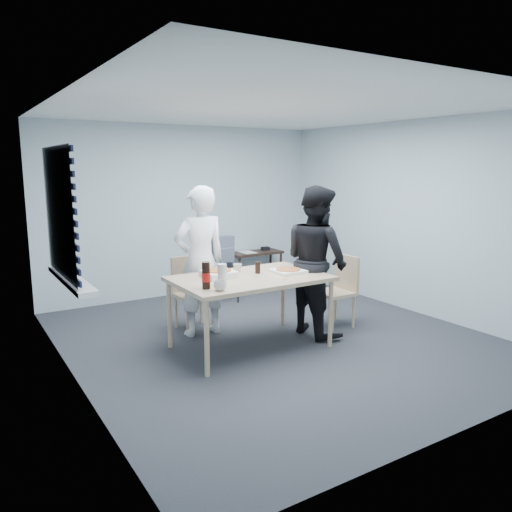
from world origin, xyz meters
TOP-DOWN VIEW (x-y plane):
  - room at (-2.20, 0.40)m, footprint 5.00×5.00m
  - dining_table at (-0.40, -0.10)m, footprint 1.64×1.04m
  - chair_far at (-0.66, 0.88)m, footprint 0.42×0.42m
  - chair_right at (0.96, -0.04)m, footprint 0.42×0.42m
  - person_white at (-0.66, 0.59)m, footprint 0.65×0.42m
  - person_black at (0.52, -0.10)m, footprint 0.47×0.86m
  - side_table at (1.16, 2.28)m, footprint 0.88×0.39m
  - stool at (0.24, 1.71)m, footprint 0.40×0.40m
  - backpack at (0.24, 1.70)m, footprint 0.31×0.22m
  - pizza_box_a at (-0.70, 0.06)m, footprint 0.33×0.33m
  - pizza_box_b at (0.07, -0.15)m, footprint 0.33×0.33m
  - mug_a at (-0.96, -0.47)m, footprint 0.17×0.17m
  - mug_b at (-0.39, 0.19)m, footprint 0.10×0.10m
  - cola_glass at (-0.23, 0.00)m, footprint 0.07×0.07m
  - soda_bottle at (-1.04, -0.34)m, footprint 0.08×0.08m
  - plastic_cups at (-0.85, -0.30)m, footprint 0.12×0.12m
  - rubber_band at (-0.15, -0.42)m, footprint 0.06×0.06m
  - papers at (1.01, 2.30)m, footprint 0.22×0.30m
  - black_box at (1.38, 2.33)m, footprint 0.14×0.11m

SIDE VIEW (x-z plane):
  - stool at x=0.24m, z-range 0.17..0.72m
  - side_table at x=1.16m, z-range 0.21..0.80m
  - chair_far at x=-0.66m, z-range 0.07..0.96m
  - chair_right at x=0.96m, z-range 0.07..0.96m
  - papers at x=1.01m, z-range 0.59..0.59m
  - black_box at x=1.38m, z-range 0.59..0.64m
  - dining_table at x=-0.40m, z-range 0.34..1.14m
  - backpack at x=0.24m, z-range 0.55..0.98m
  - rubber_band at x=-0.15m, z-range 0.80..0.80m
  - pizza_box_b at x=0.07m, z-range 0.80..0.85m
  - pizza_box_a at x=-0.70m, z-range 0.80..0.88m
  - mug_b at x=-0.39m, z-range 0.80..0.89m
  - mug_a at x=-0.96m, z-range 0.80..0.90m
  - cola_glass at x=-0.23m, z-range 0.80..0.93m
  - person_white at x=-0.66m, z-range 0.00..1.77m
  - person_black at x=0.52m, z-range 0.00..1.77m
  - plastic_cups at x=-0.85m, z-range 0.80..1.02m
  - soda_bottle at x=-1.04m, z-range 0.80..1.06m
  - room at x=-2.20m, z-range -1.06..3.94m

